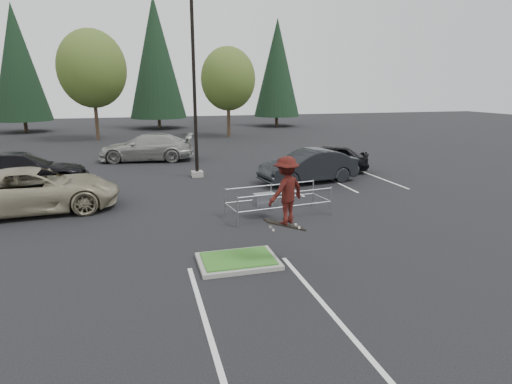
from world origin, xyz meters
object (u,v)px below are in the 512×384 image
object	(u,v)px
light_pole	(194,91)
conif_a	(18,63)
skateboarder	(285,191)
car_r_black	(328,158)
car_r_charc	(309,166)
car_far_silver	(148,147)
decid_c	(228,81)
cart_corral	(268,199)
decid_b	(92,71)
conif_c	(277,68)
conif_b	(156,58)
car_l_black	(21,171)
car_l_tan	(34,190)

from	to	relation	value
light_pole	conif_a	size ratio (longest dim) A/B	0.78
skateboarder	car_r_black	bearing A→B (deg)	-147.65
skateboarder	car_r_charc	distance (m)	10.72
conif_a	car_far_silver	xyz separation A→B (m)	(12.07, -22.00, -6.22)
light_pole	car_far_silver	size ratio (longest dim) A/B	1.67
decid_c	car_far_silver	xyz separation A→B (m)	(-7.92, -11.83, -4.37)
cart_corral	skateboarder	distance (m)	4.71
decid_b	conif_c	xyz separation A→B (m)	(20.01, 8.97, 0.80)
conif_b	car_r_charc	distance (m)	32.67
conif_b	car_r_black	bearing A→B (deg)	-74.58
car_l_black	car_r_charc	xyz separation A→B (m)	(13.81, -2.38, -0.04)
conif_c	car_r_black	xyz separation A→B (m)	(-6.00, -28.00, -6.06)
decid_c	conif_a	world-z (taller)	conif_a
decid_c	car_l_black	xyz separation A→B (m)	(-13.99, -18.33, -4.38)
light_pole	car_l_tan	size ratio (longest dim) A/B	1.62
car_l_black	car_r_black	xyz separation A→B (m)	(16.00, 0.00, -0.09)
conif_a	car_l_tan	xyz separation A→B (m)	(7.50, -33.00, -6.23)
conif_b	car_far_silver	xyz separation A→B (m)	(-1.93, -22.50, -6.97)
conif_b	car_l_tan	size ratio (longest dim) A/B	2.32
conif_b	decid_c	bearing A→B (deg)	-60.68
decid_c	conif_c	bearing A→B (deg)	50.36
decid_c	car_l_tan	world-z (taller)	decid_c
decid_b	car_r_black	bearing A→B (deg)	-53.64
car_l_tan	car_l_black	world-z (taller)	car_l_black
conif_c	skateboarder	world-z (taller)	conif_c
decid_c	skateboarder	world-z (taller)	decid_c
skateboarder	car_r_black	world-z (taller)	skateboarder
decid_b	decid_c	world-z (taller)	decid_b
car_r_black	car_r_charc	bearing A→B (deg)	-18.38
skateboarder	car_r_charc	world-z (taller)	skateboarder
skateboarder	car_l_black	size ratio (longest dim) A/B	0.34
decid_c	car_far_silver	size ratio (longest dim) A/B	1.38
car_far_silver	decid_c	bearing A→B (deg)	155.79
car_r_charc	light_pole	bearing A→B (deg)	-127.61
light_pole	decid_c	world-z (taller)	light_pole
car_l_tan	car_r_black	world-z (taller)	car_l_tan
conif_a	skateboarder	world-z (taller)	conif_a
decid_c	skateboarder	distance (m)	30.83
conif_a	cart_corral	bearing A→B (deg)	-65.98
conif_c	car_l_tan	distance (m)	38.89
car_l_black	skateboarder	bearing A→B (deg)	-147.03
decid_c	car_r_black	size ratio (longest dim) A/B	1.82
decid_b	light_pole	bearing A→B (deg)	-70.65
conif_a	decid_b	bearing A→B (deg)	-49.83
decid_b	car_r_charc	xyz separation A→B (m)	(11.82, -21.41, -5.21)
conif_c	car_l_black	world-z (taller)	conif_c
light_pole	car_far_silver	distance (m)	7.44
light_pole	car_l_tan	bearing A→B (deg)	-144.46
decid_c	car_l_tan	xyz separation A→B (m)	(-12.49, -22.83, -4.38)
conif_b	car_far_silver	size ratio (longest dim) A/B	2.39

